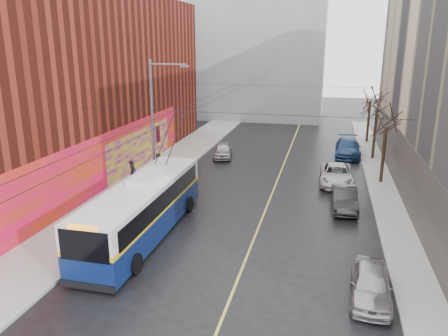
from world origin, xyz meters
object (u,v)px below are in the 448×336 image
object	(u,v)px
pedestrian_a	(133,173)
pedestrian_b	(159,165)
parked_car_b	(344,199)
tree_mid	(378,100)
parked_car_c	(337,175)
parked_car_d	(348,148)
following_car	(223,150)
parked_car_a	(371,284)
trolleybus	(143,208)
tree_far	(371,93)
tree_near	(387,117)
streetlight_pole	(155,124)

from	to	relation	value
pedestrian_a	pedestrian_b	xyz separation A→B (m)	(1.09, 2.33, -0.00)
parked_car_b	pedestrian_b	size ratio (longest dim) A/B	2.25
tree_mid	parked_car_c	world-z (taller)	tree_mid
parked_car_d	pedestrian_a	world-z (taller)	pedestrian_a
tree_mid	following_car	bearing A→B (deg)	-170.44
parked_car_a	trolleybus	bearing A→B (deg)	165.59
tree_far	parked_car_c	world-z (taller)	tree_far
parked_car_a	pedestrian_b	world-z (taller)	pedestrian_b
following_car	tree_far	bearing A→B (deg)	25.87
tree_near	parked_car_a	world-z (taller)	tree_near
tree_near	following_car	distance (m)	14.63
trolleybus	following_car	bearing A→B (deg)	89.46
parked_car_c	parked_car_b	bearing A→B (deg)	-86.42
trolleybus	pedestrian_b	world-z (taller)	trolleybus
parked_car_c	pedestrian_a	size ratio (longest dim) A/B	2.76
parked_car_b	streetlight_pole	bearing A→B (deg)	177.54
tree_mid	following_car	size ratio (longest dim) A/B	1.72
streetlight_pole	pedestrian_b	bearing A→B (deg)	109.32
trolleybus	parked_car_c	bearing A→B (deg)	49.15
tree_mid	trolleybus	xyz separation A→B (m)	(-13.31, -19.49, -3.69)
parked_car_a	pedestrian_b	distance (m)	19.52
parked_car_b	tree_far	bearing A→B (deg)	79.40
pedestrian_a	pedestrian_b	size ratio (longest dim) A/B	1.00
tree_far	parked_car_a	size ratio (longest dim) A/B	1.68
parked_car_d	tree_mid	bearing A→B (deg)	-21.92
tree_mid	parked_car_a	world-z (taller)	tree_mid
parked_car_b	following_car	world-z (taller)	parked_car_b
trolleybus	parked_car_d	bearing A→B (deg)	61.33
tree_near	tree_far	distance (m)	14.00
streetlight_pole	parked_car_d	size ratio (longest dim) A/B	1.67
trolleybus	parked_car_a	bearing A→B (deg)	-17.31
trolleybus	pedestrian_a	distance (m)	8.48
parked_car_c	following_car	world-z (taller)	parked_car_c
pedestrian_b	tree_near	bearing A→B (deg)	-62.46
tree_far	following_car	bearing A→B (deg)	-144.95
tree_mid	following_car	world-z (taller)	tree_mid
tree_mid	parked_car_a	xyz separation A→B (m)	(-2.00, -23.04, -4.59)
tree_near	following_car	xyz separation A→B (m)	(-13.13, 4.79, -4.31)
parked_car_b	parked_car_c	distance (m)	5.14
streetlight_pole	parked_car_a	size ratio (longest dim) A/B	2.30
tree_near	streetlight_pole	bearing A→B (deg)	-158.38
tree_mid	parked_car_b	size ratio (longest dim) A/B	1.61
parked_car_b	following_car	bearing A→B (deg)	131.28
trolleybus	pedestrian_b	distance (m)	10.21
following_car	pedestrian_a	size ratio (longest dim) A/B	2.11
tree_near	pedestrian_a	bearing A→B (deg)	-163.74
trolleybus	parked_car_c	world-z (taller)	trolleybus
tree_mid	following_car	xyz separation A→B (m)	(-13.13, -2.21, -4.59)
streetlight_pole	pedestrian_b	distance (m)	5.12
tree_far	parked_car_d	distance (m)	7.80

